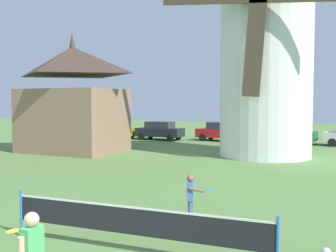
{
  "coord_description": "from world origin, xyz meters",
  "views": [
    {
      "loc": [
        3.99,
        -4.6,
        3.11
      ],
      "look_at": [
        0.44,
        4.49,
        2.54
      ],
      "focal_mm": 41.68,
      "sensor_mm": 36.0,
      "label": 1
    }
  ],
  "objects_px": {
    "parked_car_black": "(160,130)",
    "player_far": "(191,195)",
    "tennis_net": "(133,221)",
    "chapel": "(73,101)",
    "parked_car_mustard": "(112,129)",
    "parked_car_red": "(223,131)",
    "windmill": "(266,48)",
    "stray_ball": "(326,252)",
    "parked_car_green": "(290,133)"
  },
  "relations": [
    {
      "from": "parked_car_mustard",
      "to": "parked_car_red",
      "type": "xyz_separation_m",
      "value": [
        9.82,
        1.03,
        -0.0
      ]
    },
    {
      "from": "parked_car_red",
      "to": "parked_car_black",
      "type": "bearing_deg",
      "value": -171.48
    },
    {
      "from": "tennis_net",
      "to": "player_far",
      "type": "relative_size",
      "value": 4.73
    },
    {
      "from": "tennis_net",
      "to": "chapel",
      "type": "bearing_deg",
      "value": 128.79
    },
    {
      "from": "parked_car_mustard",
      "to": "tennis_net",
      "type": "bearing_deg",
      "value": -59.62
    },
    {
      "from": "parked_car_black",
      "to": "chapel",
      "type": "distance_m",
      "value": 10.1
    },
    {
      "from": "windmill",
      "to": "chapel",
      "type": "bearing_deg",
      "value": -169.24
    },
    {
      "from": "tennis_net",
      "to": "parked_car_mustard",
      "type": "bearing_deg",
      "value": 120.38
    },
    {
      "from": "parked_car_black",
      "to": "parked_car_mustard",
      "type": "bearing_deg",
      "value": -177.04
    },
    {
      "from": "parked_car_green",
      "to": "tennis_net",
      "type": "bearing_deg",
      "value": -93.32
    },
    {
      "from": "stray_ball",
      "to": "parked_car_mustard",
      "type": "relative_size",
      "value": 0.04
    },
    {
      "from": "tennis_net",
      "to": "parked_car_red",
      "type": "xyz_separation_m",
      "value": [
        -3.84,
        24.33,
        0.12
      ]
    },
    {
      "from": "player_far",
      "to": "chapel",
      "type": "relative_size",
      "value": 0.16
    },
    {
      "from": "tennis_net",
      "to": "parked_car_red",
      "type": "bearing_deg",
      "value": 98.97
    },
    {
      "from": "stray_ball",
      "to": "parked_car_red",
      "type": "height_order",
      "value": "parked_car_red"
    },
    {
      "from": "player_far",
      "to": "chapel",
      "type": "xyz_separation_m",
      "value": [
        -11.66,
        11.4,
        2.58
      ]
    },
    {
      "from": "player_far",
      "to": "parked_car_mustard",
      "type": "height_order",
      "value": "parked_car_mustard"
    },
    {
      "from": "tennis_net",
      "to": "chapel",
      "type": "height_order",
      "value": "chapel"
    },
    {
      "from": "stray_ball",
      "to": "parked_car_black",
      "type": "height_order",
      "value": "parked_car_black"
    },
    {
      "from": "chapel",
      "to": "tennis_net",
      "type": "bearing_deg",
      "value": -51.21
    },
    {
      "from": "stray_ball",
      "to": "windmill",
      "type": "bearing_deg",
      "value": 102.06
    },
    {
      "from": "tennis_net",
      "to": "chapel",
      "type": "relative_size",
      "value": 0.77
    },
    {
      "from": "tennis_net",
      "to": "player_far",
      "type": "height_order",
      "value": "player_far"
    },
    {
      "from": "parked_car_mustard",
      "to": "parked_car_red",
      "type": "distance_m",
      "value": 9.87
    },
    {
      "from": "parked_car_green",
      "to": "chapel",
      "type": "xyz_separation_m",
      "value": [
        -12.63,
        -10.37,
        2.47
      ]
    },
    {
      "from": "tennis_net",
      "to": "parked_car_mustard",
      "type": "height_order",
      "value": "parked_car_mustard"
    },
    {
      "from": "player_far",
      "to": "stray_ball",
      "type": "height_order",
      "value": "player_far"
    },
    {
      "from": "tennis_net",
      "to": "parked_car_green",
      "type": "height_order",
      "value": "parked_car_green"
    },
    {
      "from": "stray_ball",
      "to": "parked_car_red",
      "type": "xyz_separation_m",
      "value": [
        -7.57,
        23.04,
        0.72
      ]
    },
    {
      "from": "tennis_net",
      "to": "player_far",
      "type": "xyz_separation_m",
      "value": [
        0.44,
        2.55,
        0.01
      ]
    },
    {
      "from": "parked_car_black",
      "to": "chapel",
      "type": "xyz_separation_m",
      "value": [
        -2.04,
        -9.58,
        2.47
      ]
    },
    {
      "from": "parked_car_green",
      "to": "parked_car_mustard",
      "type": "bearing_deg",
      "value": -176.1
    },
    {
      "from": "parked_car_black",
      "to": "player_far",
      "type": "bearing_deg",
      "value": -65.38
    },
    {
      "from": "stray_ball",
      "to": "player_far",
      "type": "bearing_deg",
      "value": 158.99
    },
    {
      "from": "stray_ball",
      "to": "parked_car_mustard",
      "type": "distance_m",
      "value": 28.06
    },
    {
      "from": "parked_car_black",
      "to": "parked_car_green",
      "type": "distance_m",
      "value": 10.62
    },
    {
      "from": "tennis_net",
      "to": "parked_car_red",
      "type": "height_order",
      "value": "parked_car_red"
    },
    {
      "from": "windmill",
      "to": "tennis_net",
      "type": "relative_size",
      "value": 2.36
    },
    {
      "from": "tennis_net",
      "to": "stray_ball",
      "type": "distance_m",
      "value": 3.99
    },
    {
      "from": "windmill",
      "to": "tennis_net",
      "type": "xyz_separation_m",
      "value": [
        -0.54,
        -16.19,
        -5.63
      ]
    },
    {
      "from": "chapel",
      "to": "parked_car_mustard",
      "type": "bearing_deg",
      "value": 104.66
    },
    {
      "from": "windmill",
      "to": "player_far",
      "type": "relative_size",
      "value": 11.16
    },
    {
      "from": "windmill",
      "to": "stray_ball",
      "type": "height_order",
      "value": "windmill"
    },
    {
      "from": "windmill",
      "to": "parked_car_black",
      "type": "xyz_separation_m",
      "value": [
        -9.72,
        7.34,
        -5.51
      ]
    },
    {
      "from": "windmill",
      "to": "parked_car_green",
      "type": "height_order",
      "value": "windmill"
    },
    {
      "from": "parked_car_green",
      "to": "chapel",
      "type": "bearing_deg",
      "value": -140.6
    },
    {
      "from": "windmill",
      "to": "tennis_net",
      "type": "bearing_deg",
      "value": -91.93
    },
    {
      "from": "player_far",
      "to": "stray_ball",
      "type": "distance_m",
      "value": 3.57
    },
    {
      "from": "windmill",
      "to": "chapel",
      "type": "height_order",
      "value": "windmill"
    },
    {
      "from": "stray_ball",
      "to": "chapel",
      "type": "xyz_separation_m",
      "value": [
        -14.95,
        12.67,
        3.18
      ]
    }
  ]
}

